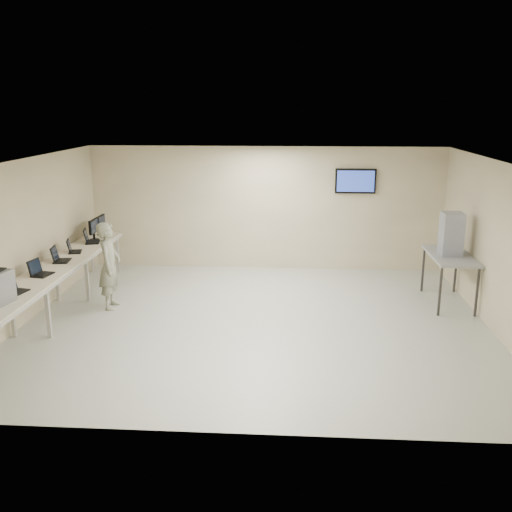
{
  "coord_description": "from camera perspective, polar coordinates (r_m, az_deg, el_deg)",
  "views": [
    {
      "loc": [
        0.63,
        -9.32,
        3.68
      ],
      "look_at": [
        0.0,
        0.2,
        1.15
      ],
      "focal_mm": 40.0,
      "sensor_mm": 36.0,
      "label": 1
    }
  ],
  "objects": [
    {
      "name": "storage_bins",
      "position": [
        11.22,
        18.96,
        2.1
      ],
      "size": [
        0.38,
        0.42,
        0.8
      ],
      "color": "#979EAE",
      "rests_on": "side_table"
    },
    {
      "name": "side_table",
      "position": [
        11.33,
        18.86,
        -0.22
      ],
      "size": [
        0.75,
        1.6,
        0.96
      ],
      "color": "gray",
      "rests_on": "ground"
    },
    {
      "name": "laptop_0",
      "position": [
        9.49,
        -23.08,
        -3.0
      ],
      "size": [
        0.33,
        0.37,
        0.26
      ],
      "rotation": [
        0.0,
        0.0,
        -0.21
      ],
      "color": "black",
      "rests_on": "workbench"
    },
    {
      "name": "monitor_far",
      "position": [
        13.03,
        -15.25,
        3.19
      ],
      "size": [
        0.2,
        0.44,
        0.44
      ],
      "color": "black",
      "rests_on": "workbench"
    },
    {
      "name": "laptop_2",
      "position": [
        11.06,
        -19.11,
        -0.15
      ],
      "size": [
        0.34,
        0.39,
        0.28
      ],
      "rotation": [
        0.0,
        0.0,
        0.14
      ],
      "color": "black",
      "rests_on": "workbench"
    },
    {
      "name": "monitor_near",
      "position": [
        12.59,
        -15.94,
        2.76
      ],
      "size": [
        0.2,
        0.45,
        0.44
      ],
      "color": "black",
      "rests_on": "workbench"
    },
    {
      "name": "laptop_1",
      "position": [
        10.28,
        -20.87,
        -1.43
      ],
      "size": [
        0.35,
        0.39,
        0.27
      ],
      "rotation": [
        0.0,
        0.0,
        -0.18
      ],
      "color": "black",
      "rests_on": "workbench"
    },
    {
      "name": "soldier",
      "position": [
        10.86,
        -14.44,
        -0.93
      ],
      "size": [
        0.43,
        0.62,
        1.63
      ],
      "primitive_type": "imported",
      "rotation": [
        0.0,
        0.0,
        1.64
      ],
      "color": "#72775A",
      "rests_on": "ground"
    },
    {
      "name": "room",
      "position": [
        9.67,
        0.14,
        1.27
      ],
      "size": [
        8.01,
        7.01,
        2.81
      ],
      "color": "#B1B4A7",
      "rests_on": "ground"
    },
    {
      "name": "laptop_4",
      "position": [
        12.39,
        -16.28,
        1.64
      ],
      "size": [
        0.39,
        0.43,
        0.29
      ],
      "rotation": [
        0.0,
        0.0,
        0.24
      ],
      "color": "black",
      "rests_on": "workbench"
    },
    {
      "name": "laptop_3",
      "position": [
        11.68,
        -17.88,
        0.68
      ],
      "size": [
        0.34,
        0.37,
        0.25
      ],
      "rotation": [
        0.0,
        0.0,
        0.27
      ],
      "color": "black",
      "rests_on": "workbench"
    },
    {
      "name": "workbench",
      "position": [
        10.62,
        -19.77,
        -1.63
      ],
      "size": [
        0.76,
        6.0,
        0.9
      ],
      "color": "beige",
      "rests_on": "ground"
    }
  ]
}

